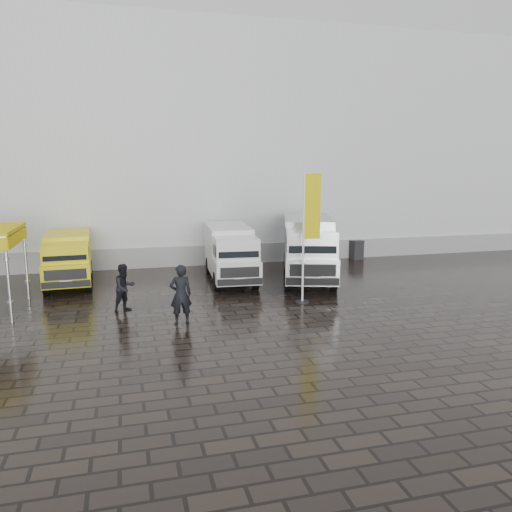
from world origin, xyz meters
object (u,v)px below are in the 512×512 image
Objects in this scene: person_front at (181,294)px; person_tent at (125,288)px; van_yellow at (68,260)px; van_white at (230,254)px; flagpole at (308,229)px; van_silver at (308,250)px; wheelie_bin at (357,250)px.

person_front reaches higher than person_tent.
van_yellow is at bearing 81.43° from person_tent.
flagpole is at bearing -60.55° from van_white.
person_tent is (-4.47, -3.72, -0.34)m from van_white.
person_front is at bearing -61.91° from van_yellow.
van_silver is 5.93m from wheelie_bin.
van_yellow is at bearing -173.84° from wheelie_bin.
van_silver is (10.04, -1.62, 0.27)m from van_yellow.
flagpole is at bearing -93.59° from van_silver.
van_white is 8.33m from wheelie_bin.
person_front is (-6.10, -4.95, -0.38)m from van_silver.
van_silver is at bearing -12.03° from van_yellow.
van_white reaches higher than person_front.
van_yellow is at bearing 149.60° from flagpole.
flagpole is at bearing -167.88° from person_front.
van_silver is 3.23× the size of person_front.
person_tent is at bearing -141.43° from van_silver.
flagpole reaches higher than van_white.
van_yellow is 10.17m from van_silver.
van_yellow is 0.86× the size of van_white.
van_white reaches higher than van_yellow.
wheelie_bin is at bearing 27.47° from van_white.
van_silver is 6.11× the size of wheelie_bin.
wheelie_bin is 0.53× the size of person_front.
van_silver is 8.37m from person_tent.
person_front is at bearing -142.56° from wheelie_bin.
van_white is 3.40m from van_silver.
van_yellow is 10.22m from flagpole.
van_yellow is at bearing -64.03° from person_front.
van_silver is (3.32, -0.71, 0.17)m from van_white.
wheelie_bin is (5.64, 7.49, -2.19)m from flagpole.
van_yellow is 5.15m from person_tent.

